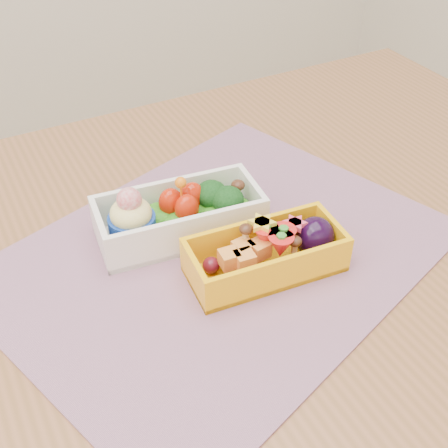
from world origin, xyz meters
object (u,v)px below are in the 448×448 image
placemat (220,255)px  bento_yellow (269,253)px  bento_white (178,215)px  table (210,328)px

placemat → bento_yellow: 0.06m
placemat → bento_white: size_ratio=2.44×
bento_white → bento_yellow: (0.06, -0.10, -0.00)m
table → placemat: placemat is taller
table → bento_yellow: size_ratio=6.80×
bento_yellow → table: bearing=154.5°
bento_white → bento_yellow: size_ratio=1.14×
placemat → bento_yellow: bento_yellow is taller
table → bento_yellow: (0.06, -0.03, 0.13)m
table → bento_white: bearing=92.7°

